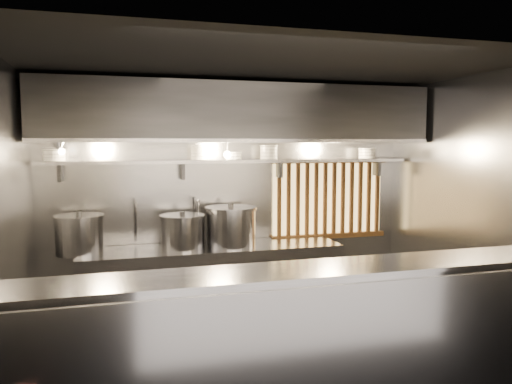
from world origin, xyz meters
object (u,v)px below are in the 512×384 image
heat_lamp (59,146)px  stock_pot_mid (183,232)px  stock_pot_left (80,234)px  pendant_bulb (228,155)px  stock_pot_right (231,226)px

heat_lamp → stock_pot_mid: size_ratio=0.55×
heat_lamp → stock_pot_left: bearing=64.2°
stock_pot_mid → stock_pot_left: bearing=177.1°
pendant_bulb → stock_pot_right: pendant_bulb is taller
stock_pot_right → stock_pot_mid: bearing=-177.8°
heat_lamp → pendant_bulb: bearing=11.0°
pendant_bulb → stock_pot_left: size_ratio=0.27×
pendant_bulb → stock_pot_right: bearing=-76.1°
pendant_bulb → stock_pot_mid: pendant_bulb is taller
heat_lamp → stock_pot_left: size_ratio=0.51×
heat_lamp → stock_pot_right: size_ratio=0.49×
stock_pot_mid → stock_pot_right: bearing=2.2°
pendant_bulb → stock_pot_mid: (-0.55, -0.10, -0.86)m
stock_pot_mid → stock_pot_right: size_ratio=0.89×
stock_pot_mid → stock_pot_right: (0.57, 0.02, 0.03)m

